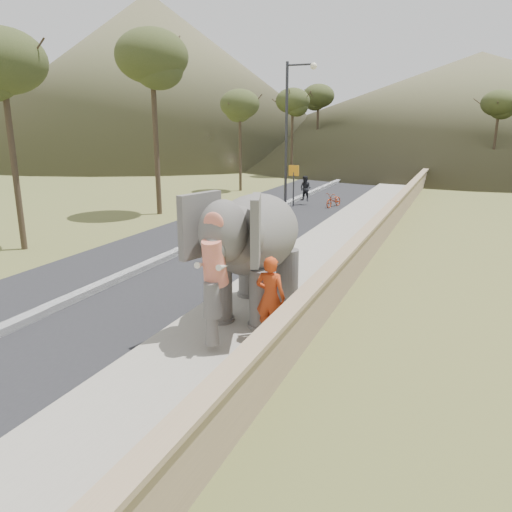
{
  "coord_description": "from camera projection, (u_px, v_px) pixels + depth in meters",
  "views": [
    {
      "loc": [
        4.65,
        -8.58,
        4.81
      ],
      "look_at": [
        0.2,
        2.05,
        1.7
      ],
      "focal_mm": 35.0,
      "sensor_mm": 36.0,
      "label": 1
    }
  ],
  "objects": [
    {
      "name": "trees",
      "position": [
        402.0,
        133.0,
        34.34
      ],
      "size": [
        48.67,
        44.33,
        9.57
      ],
      "color": "#473828",
      "rests_on": "ground"
    },
    {
      "name": "parapet",
      "position": [
        373.0,
        239.0,
        18.77
      ],
      "size": [
        0.3,
        120.0,
        1.1
      ],
      "primitive_type": "cube",
      "color": "tan",
      "rests_on": "ground"
    },
    {
      "name": "hill_far",
      "position": [
        476.0,
        105.0,
        69.28
      ],
      "size": [
        80.0,
        80.0,
        14.0
      ],
      "primitive_type": "cone",
      "color": "brown",
      "rests_on": "ground"
    },
    {
      "name": "hill_left",
      "position": [
        152.0,
        77.0,
        70.91
      ],
      "size": [
        60.0,
        60.0,
        22.0
      ],
      "primitive_type": "cone",
      "color": "brown",
      "rests_on": "ground"
    },
    {
      "name": "road",
      "position": [
        216.0,
        237.0,
        21.39
      ],
      "size": [
        7.0,
        120.0,
        0.03
      ],
      "primitive_type": "cube",
      "color": "black",
      "rests_on": "ground"
    },
    {
      "name": "motorcyclist",
      "position": [
        321.0,
        195.0,
        29.13
      ],
      "size": [
        2.62,
        1.68,
        1.74
      ],
      "color": "#9A2C0E",
      "rests_on": "ground"
    },
    {
      "name": "elephant_and_man",
      "position": [
        256.0,
        251.0,
        12.36
      ],
      "size": [
        2.45,
        4.39,
        3.13
      ],
      "color": "slate",
      "rests_on": "ground"
    },
    {
      "name": "signboard",
      "position": [
        294.0,
        179.0,
        28.7
      ],
      "size": [
        0.6,
        0.08,
        2.4
      ],
      "color": "#2D2D33",
      "rests_on": "ground"
    },
    {
      "name": "median",
      "position": [
        216.0,
        235.0,
        21.37
      ],
      "size": [
        0.35,
        120.0,
        0.22
      ],
      "primitive_type": "cube",
      "color": "black",
      "rests_on": "ground"
    },
    {
      "name": "ground",
      "position": [
        210.0,
        355.0,
        10.63
      ],
      "size": [
        160.0,
        160.0,
        0.0
      ],
      "primitive_type": "plane",
      "color": "olive",
      "rests_on": "ground"
    },
    {
      "name": "walkway",
      "position": [
        330.0,
        247.0,
        19.51
      ],
      "size": [
        3.0,
        120.0,
        0.15
      ],
      "primitive_type": "cube",
      "color": "#9E9687",
      "rests_on": "ground"
    },
    {
      "name": "lamppost",
      "position": [
        292.0,
        121.0,
        27.95
      ],
      "size": [
        1.76,
        0.36,
        8.0
      ],
      "color": "#2C2B30",
      "rests_on": "ground"
    }
  ]
}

